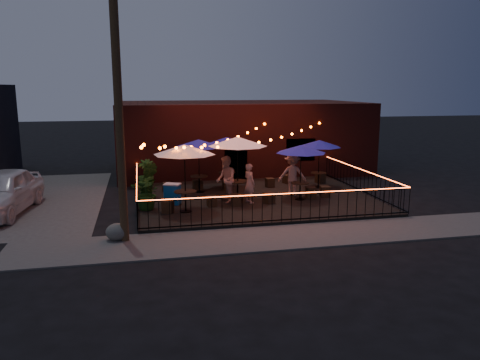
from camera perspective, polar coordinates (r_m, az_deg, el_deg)
The scene contains 36 objects.
ground at distance 18.63m, azimuth 3.26°, elevation -3.88°, with size 110.00×110.00×0.00m, color black.
patio at distance 20.48m, azimuth 1.78°, elevation -2.26°, with size 10.00×8.00×0.15m, color black.
sidewalk at distance 15.64m, azimuth 6.44°, elevation -6.82°, with size 18.00×2.50×0.05m, color #464240.
brick_building at distance 28.08m, azimuth -0.14°, elevation 5.41°, with size 14.00×8.00×4.00m.
utility_pole at distance 14.76m, azimuth -14.54°, elevation 7.57°, with size 0.26×0.26×8.00m, color #342615.
fence_front at distance 16.60m, azimuth 5.12°, elevation -3.43°, with size 10.00×0.04×1.04m.
fence_left at distance 19.78m, azimuth -12.42°, elevation -1.26°, with size 0.04×8.00×1.04m.
fence_right at distance 22.08m, azimuth 14.49°, elevation -0.06°, with size 0.04×8.00×1.04m.
festoon_lights at distance 19.54m, azimuth -0.85°, elevation 4.38°, with size 10.02×8.72×1.32m.
cafe_table_0 at distance 17.71m, azimuth -6.79°, elevation 3.59°, with size 2.86×2.86×2.60m.
cafe_table_1 at distance 21.09m, azimuth -5.07°, elevation 4.39°, with size 2.74×2.74×2.41m.
cafe_table_2 at distance 19.33m, azimuth -0.30°, elevation 4.61°, with size 2.92×2.92×2.71m.
cafe_table_3 at distance 21.95m, azimuth -1.64°, elevation 4.70°, with size 2.32×2.32×2.42m.
cafe_table_4 at distance 19.77m, azimuth 7.45°, elevation 3.67°, with size 2.31×2.31×2.34m.
cafe_table_5 at distance 22.43m, azimuth 9.66°, elevation 4.32°, with size 2.33×2.33×2.26m.
bistro_chair_0 at distance 18.04m, azimuth -8.78°, elevation -3.25°, with size 0.39×0.39×0.46m, color black.
bistro_chair_1 at distance 18.82m, azimuth -3.44°, elevation -2.58°, with size 0.36×0.36×0.43m, color black.
bistro_chair_2 at distance 21.59m, azimuth -8.88°, elevation -0.89°, with size 0.37×0.37×0.44m, color black.
bistro_chair_3 at distance 21.74m, azimuth -5.16°, elevation -0.64°, with size 0.42×0.42×0.49m, color black.
bistro_chair_4 at distance 18.89m, azimuth -0.51°, elevation -2.45°, with size 0.40×0.40×0.47m, color black.
bistro_chair_5 at distance 19.33m, azimuth 3.58°, elevation -2.19°, with size 0.37×0.37×0.44m, color black.
bistro_chair_6 at distance 21.82m, azimuth -1.62°, elevation -0.66°, with size 0.35×0.35×0.41m, color black.
bistro_chair_7 at distance 22.41m, azimuth 3.66°, elevation -0.33°, with size 0.37×0.37×0.44m, color black.
bistro_chair_8 at distance 20.38m, azimuth 8.64°, elevation -1.54°, with size 0.40×0.40×0.48m, color black.
bistro_chair_9 at distance 20.70m, azimuth 10.31°, elevation -1.41°, with size 0.40×0.40×0.47m, color black.
bistro_chair_10 at distance 23.40m, azimuth 5.79°, elevation 0.12°, with size 0.36×0.36×0.43m, color black.
bistro_chair_11 at distance 23.71m, azimuth 9.76°, elevation 0.21°, with size 0.39×0.39×0.46m, color black.
patron_a at distance 19.26m, azimuth 1.16°, elevation -0.40°, with size 0.60×0.39×1.64m, color tan.
patron_b at distance 19.30m, azimuth -1.74°, elevation 0.07°, with size 0.94×0.73×1.94m, color tan.
patron_c at distance 20.66m, azimuth 6.40°, elevation 0.67°, with size 1.21×0.70×1.88m, color tan.
potted_shrub_a at distance 18.56m, azimuth -11.21°, elevation -1.56°, with size 1.19×1.03×1.32m, color #113C11.
potted_shrub_b at distance 20.68m, azimuth -11.17°, elevation 0.06°, with size 0.85×0.68×1.54m, color #154013.
potted_shrub_c at distance 22.61m, azimuth -11.42°, elevation 0.75°, with size 0.76×0.76×1.35m, color #183A0D.
cooler at distance 19.29m, azimuth -8.24°, elevation -1.67°, with size 0.78×0.68×0.85m.
boulder at distance 15.53m, azimuth -14.75°, elevation -6.14°, with size 0.81×0.68×0.63m, color #4B4A45.
car_white at distance 20.39m, azimuth -27.14°, elevation -1.30°, with size 2.04×5.06×1.72m, color white.
Camera 1 is at (-4.81, -17.33, 4.86)m, focal length 35.00 mm.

